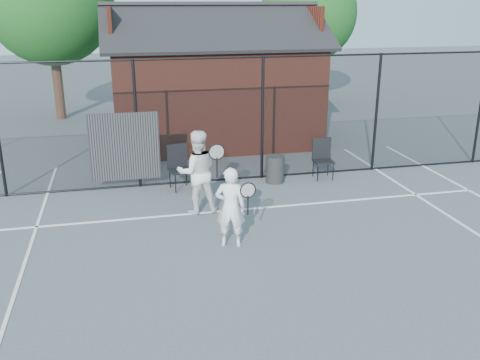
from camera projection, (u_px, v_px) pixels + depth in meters
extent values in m
plane|color=#4C5157|center=(282.00, 277.00, 8.58)|extent=(80.00, 80.00, 0.00)
cube|color=white|center=(241.00, 209.00, 11.34)|extent=(11.00, 0.06, 0.01)
cube|color=white|center=(242.00, 212.00, 11.21)|extent=(0.06, 0.30, 0.01)
cylinder|color=black|center=(137.00, 125.00, 12.29)|extent=(0.07, 0.07, 3.00)
cylinder|color=black|center=(262.00, 119.00, 12.93)|extent=(0.07, 0.07, 3.00)
cylinder|color=black|center=(376.00, 113.00, 13.56)|extent=(0.07, 0.07, 3.00)
cylinder|color=black|center=(480.00, 108.00, 14.19)|extent=(0.07, 0.07, 3.00)
cylinder|color=black|center=(221.00, 58.00, 12.25)|extent=(22.00, 0.04, 0.04)
cylinder|color=black|center=(223.00, 179.00, 13.18)|extent=(22.00, 0.04, 0.04)
cube|color=black|center=(222.00, 121.00, 12.72)|extent=(22.00, 3.00, 0.01)
cube|color=black|center=(125.00, 147.00, 12.37)|extent=(1.60, 0.04, 1.60)
cube|color=maroon|center=(213.00, 93.00, 16.52)|extent=(6.00, 4.00, 3.00)
cube|color=black|center=(218.00, 26.00, 14.94)|extent=(6.50, 2.36, 1.32)
cube|color=black|center=(206.00, 23.00, 16.79)|extent=(6.50, 2.36, 1.32)
cube|color=maroon|center=(110.00, 26.00, 15.24)|extent=(0.10, 2.80, 1.06)
cube|color=maroon|center=(306.00, 24.00, 16.49)|extent=(0.10, 2.80, 1.06)
cylinder|color=#381F16|center=(58.00, 85.00, 19.69)|extent=(0.36, 0.36, 2.52)
sphere|color=#154B18|center=(49.00, 1.00, 18.75)|extent=(4.48, 4.48, 4.48)
cylinder|color=#381F16|center=(306.00, 77.00, 22.78)|extent=(0.36, 0.36, 2.23)
sphere|color=#154B18|center=(308.00, 13.00, 21.94)|extent=(3.97, 3.97, 3.97)
imported|color=white|center=(230.00, 207.00, 9.48)|extent=(0.61, 0.49, 1.48)
torus|color=black|center=(248.00, 190.00, 9.13)|extent=(0.29, 0.02, 0.29)
cylinder|color=black|center=(248.00, 205.00, 9.22)|extent=(0.03, 0.03, 0.35)
imported|color=white|center=(197.00, 172.00, 10.98)|extent=(0.87, 0.68, 1.75)
torus|color=black|center=(217.00, 152.00, 10.57)|extent=(0.34, 0.03, 0.34)
cylinder|color=black|center=(217.00, 168.00, 10.68)|extent=(0.03, 0.03, 0.42)
cube|color=black|center=(181.00, 168.00, 12.44)|extent=(0.59, 0.61, 1.02)
cube|color=black|center=(323.00, 160.00, 13.19)|extent=(0.50, 0.52, 0.98)
cylinder|color=black|center=(275.00, 169.00, 12.98)|extent=(0.55, 0.55, 0.66)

